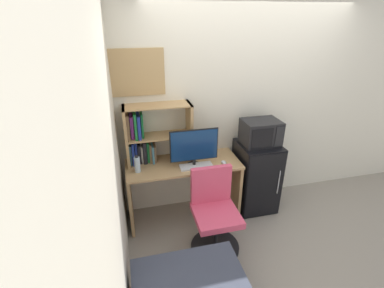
{
  "coord_description": "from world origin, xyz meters",
  "views": [
    {
      "loc": [
        -1.45,
        -3.06,
        2.34
      ],
      "look_at": [
        -0.78,
        -0.3,
        1.02
      ],
      "focal_mm": 25.64,
      "sensor_mm": 36.0,
      "label": 1
    }
  ],
  "objects_px": {
    "keyboard": "(196,166)",
    "wall_corkboard": "(134,73)",
    "hutch_bookshelf": "(148,136)",
    "microwave": "(261,133)",
    "desk_chair": "(214,216)",
    "water_bottle": "(137,164)",
    "monitor": "(194,147)",
    "mini_fridge": "(256,176)",
    "computer_mouse": "(224,162)"
  },
  "relations": [
    {
      "from": "monitor",
      "to": "desk_chair",
      "type": "distance_m",
      "value": 0.79
    },
    {
      "from": "keyboard",
      "to": "microwave",
      "type": "distance_m",
      "value": 0.89
    },
    {
      "from": "keyboard",
      "to": "water_bottle",
      "type": "relative_size",
      "value": 1.87
    },
    {
      "from": "computer_mouse",
      "to": "wall_corkboard",
      "type": "xyz_separation_m",
      "value": [
        -0.93,
        0.39,
        1.01
      ]
    },
    {
      "from": "desk_chair",
      "to": "wall_corkboard",
      "type": "distance_m",
      "value": 1.77
    },
    {
      "from": "mini_fridge",
      "to": "microwave",
      "type": "bearing_deg",
      "value": 89.84
    },
    {
      "from": "keyboard",
      "to": "wall_corkboard",
      "type": "distance_m",
      "value": 1.24
    },
    {
      "from": "monitor",
      "to": "keyboard",
      "type": "bearing_deg",
      "value": -61.57
    },
    {
      "from": "hutch_bookshelf",
      "to": "desk_chair",
      "type": "height_order",
      "value": "hutch_bookshelf"
    },
    {
      "from": "computer_mouse",
      "to": "mini_fridge",
      "type": "xyz_separation_m",
      "value": [
        0.5,
        0.11,
        -0.33
      ]
    },
    {
      "from": "hutch_bookshelf",
      "to": "water_bottle",
      "type": "bearing_deg",
      "value": -124.67
    },
    {
      "from": "hutch_bookshelf",
      "to": "keyboard",
      "type": "bearing_deg",
      "value": -28.93
    },
    {
      "from": "monitor",
      "to": "water_bottle",
      "type": "height_order",
      "value": "monitor"
    },
    {
      "from": "microwave",
      "to": "water_bottle",
      "type": "bearing_deg",
      "value": -177.38
    },
    {
      "from": "computer_mouse",
      "to": "wall_corkboard",
      "type": "bearing_deg",
      "value": 157.4
    },
    {
      "from": "monitor",
      "to": "desk_chair",
      "type": "xyz_separation_m",
      "value": [
        0.11,
        -0.47,
        -0.62
      ]
    },
    {
      "from": "hutch_bookshelf",
      "to": "water_bottle",
      "type": "distance_m",
      "value": 0.36
    },
    {
      "from": "mini_fridge",
      "to": "wall_corkboard",
      "type": "height_order",
      "value": "wall_corkboard"
    },
    {
      "from": "water_bottle",
      "to": "wall_corkboard",
      "type": "relative_size",
      "value": 0.31
    },
    {
      "from": "monitor",
      "to": "microwave",
      "type": "bearing_deg",
      "value": 5.72
    },
    {
      "from": "water_bottle",
      "to": "mini_fridge",
      "type": "distance_m",
      "value": 1.55
    },
    {
      "from": "keyboard",
      "to": "microwave",
      "type": "relative_size",
      "value": 0.86
    },
    {
      "from": "monitor",
      "to": "keyboard",
      "type": "distance_m",
      "value": 0.24
    },
    {
      "from": "desk_chair",
      "to": "keyboard",
      "type": "bearing_deg",
      "value": 101.53
    },
    {
      "from": "mini_fridge",
      "to": "desk_chair",
      "type": "distance_m",
      "value": 0.93
    },
    {
      "from": "mini_fridge",
      "to": "water_bottle",
      "type": "bearing_deg",
      "value": -177.49
    },
    {
      "from": "hutch_bookshelf",
      "to": "mini_fridge",
      "type": "xyz_separation_m",
      "value": [
        1.34,
        -0.16,
        -0.64
      ]
    },
    {
      "from": "keyboard",
      "to": "computer_mouse",
      "type": "relative_size",
      "value": 4.49
    },
    {
      "from": "hutch_bookshelf",
      "to": "monitor",
      "type": "xyz_separation_m",
      "value": [
        0.48,
        -0.24,
        -0.08
      ]
    },
    {
      "from": "hutch_bookshelf",
      "to": "desk_chair",
      "type": "relative_size",
      "value": 0.83
    },
    {
      "from": "wall_corkboard",
      "to": "water_bottle",
      "type": "bearing_deg",
      "value": -101.05
    },
    {
      "from": "mini_fridge",
      "to": "wall_corkboard",
      "type": "relative_size",
      "value": 1.41
    },
    {
      "from": "monitor",
      "to": "water_bottle",
      "type": "bearing_deg",
      "value": 178.49
    },
    {
      "from": "monitor",
      "to": "water_bottle",
      "type": "xyz_separation_m",
      "value": [
        -0.64,
        0.02,
        -0.15
      ]
    },
    {
      "from": "hutch_bookshelf",
      "to": "mini_fridge",
      "type": "relative_size",
      "value": 0.83
    },
    {
      "from": "computer_mouse",
      "to": "wall_corkboard",
      "type": "distance_m",
      "value": 1.42
    },
    {
      "from": "monitor",
      "to": "wall_corkboard",
      "type": "height_order",
      "value": "wall_corkboard"
    },
    {
      "from": "mini_fridge",
      "to": "computer_mouse",
      "type": "bearing_deg",
      "value": -167.31
    },
    {
      "from": "hutch_bookshelf",
      "to": "microwave",
      "type": "bearing_deg",
      "value": -6.79
    },
    {
      "from": "computer_mouse",
      "to": "desk_chair",
      "type": "bearing_deg",
      "value": -118.95
    },
    {
      "from": "water_bottle",
      "to": "monitor",
      "type": "bearing_deg",
      "value": -1.51
    },
    {
      "from": "hutch_bookshelf",
      "to": "water_bottle",
      "type": "xyz_separation_m",
      "value": [
        -0.16,
        -0.23,
        -0.23
      ]
    },
    {
      "from": "hutch_bookshelf",
      "to": "monitor",
      "type": "height_order",
      "value": "hutch_bookshelf"
    },
    {
      "from": "water_bottle",
      "to": "desk_chair",
      "type": "relative_size",
      "value": 0.22
    },
    {
      "from": "computer_mouse",
      "to": "desk_chair",
      "type": "distance_m",
      "value": 0.64
    },
    {
      "from": "mini_fridge",
      "to": "desk_chair",
      "type": "bearing_deg",
      "value": -143.27
    },
    {
      "from": "desk_chair",
      "to": "hutch_bookshelf",
      "type": "bearing_deg",
      "value": 129.54
    },
    {
      "from": "mini_fridge",
      "to": "wall_corkboard",
      "type": "bearing_deg",
      "value": 169.13
    },
    {
      "from": "hutch_bookshelf",
      "to": "keyboard",
      "type": "relative_size",
      "value": 2.01
    },
    {
      "from": "water_bottle",
      "to": "desk_chair",
      "type": "distance_m",
      "value": 1.01
    }
  ]
}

